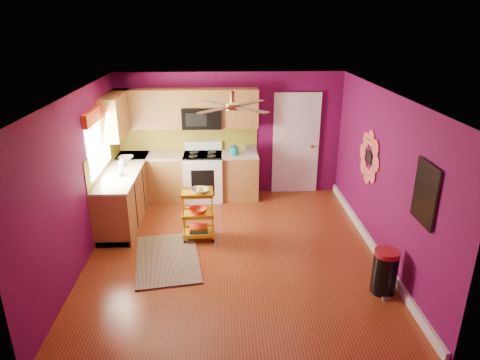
{
  "coord_description": "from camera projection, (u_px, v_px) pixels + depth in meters",
  "views": [
    {
      "loc": [
        -0.15,
        -5.93,
        3.5
      ],
      "look_at": [
        0.12,
        0.4,
        1.06
      ],
      "focal_mm": 32.0,
      "sensor_mm": 36.0,
      "label": 1
    }
  ],
  "objects": [
    {
      "name": "soap_bottle_a",
      "position": [
        120.0,
        171.0,
        7.28
      ],
      "size": [
        0.09,
        0.09,
        0.19
      ],
      "primitive_type": "imported",
      "color": "#EA3F72",
      "rests_on": "lower_cabinets"
    },
    {
      "name": "counter_cup",
      "position": [
        119.0,
        174.0,
        7.27
      ],
      "size": [
        0.12,
        0.12,
        0.1
      ],
      "primitive_type": "imported",
      "color": "white",
      "rests_on": "lower_cabinets"
    },
    {
      "name": "left_window",
      "position": [
        98.0,
        130.0,
        7.06
      ],
      "size": [
        0.08,
        1.35,
        1.08
      ],
      "color": "white",
      "rests_on": "ground"
    },
    {
      "name": "ceiling_fan",
      "position": [
        233.0,
        106.0,
        6.16
      ],
      "size": [
        1.01,
        1.01,
        0.26
      ],
      "color": "#BF8C3F",
      "rests_on": "ground"
    },
    {
      "name": "counter_dish",
      "position": [
        126.0,
        158.0,
        8.14
      ],
      "size": [
        0.27,
        0.27,
        0.07
      ],
      "primitive_type": "imported",
      "color": "white",
      "rests_on": "lower_cabinets"
    },
    {
      "name": "shag_rug",
      "position": [
        167.0,
        258.0,
        6.58
      ],
      "size": [
        1.16,
        1.65,
        0.02
      ],
      "primitive_type": "cube",
      "rotation": [
        0.0,
        0.0,
        0.16
      ],
      "color": "black",
      "rests_on": "ground"
    },
    {
      "name": "teal_kettle",
      "position": [
        234.0,
        150.0,
        8.43
      ],
      "size": [
        0.18,
        0.18,
        0.21
      ],
      "color": "#127289",
      "rests_on": "lower_cabinets"
    },
    {
      "name": "toaster",
      "position": [
        251.0,
        149.0,
        8.48
      ],
      "size": [
        0.22,
        0.15,
        0.18
      ],
      "primitive_type": "cube",
      "color": "beige",
      "rests_on": "lower_cabinets"
    },
    {
      "name": "rolling_cart",
      "position": [
        198.0,
        212.0,
        7.03
      ],
      "size": [
        0.53,
        0.4,
        0.93
      ],
      "color": "gold",
      "rests_on": "ground"
    },
    {
      "name": "soap_bottle_b",
      "position": [
        121.0,
        162.0,
        7.76
      ],
      "size": [
        0.13,
        0.13,
        0.17
      ],
      "primitive_type": "imported",
      "color": "white",
      "rests_on": "lower_cabinets"
    },
    {
      "name": "upper_cabinetry",
      "position": [
        165.0,
        112.0,
        8.13
      ],
      "size": [
        2.8,
        2.3,
        1.26
      ],
      "color": "brown",
      "rests_on": "ground"
    },
    {
      "name": "ground",
      "position": [
        234.0,
        252.0,
        6.79
      ],
      "size": [
        5.0,
        5.0,
        0.0
      ],
      "primitive_type": "plane",
      "color": "maroon",
      "rests_on": "ground"
    },
    {
      "name": "room_envelope",
      "position": [
        235.0,
        154.0,
        6.21
      ],
      "size": [
        4.54,
        5.04,
        2.52
      ],
      "color": "#5E0A42",
      "rests_on": "ground"
    },
    {
      "name": "panel_door",
      "position": [
        296.0,
        145.0,
        8.78
      ],
      "size": [
        0.95,
        0.11,
        2.15
      ],
      "color": "white",
      "rests_on": "ground"
    },
    {
      "name": "lower_cabinets",
      "position": [
        162.0,
        185.0,
        8.28
      ],
      "size": [
        2.81,
        2.31,
        0.94
      ],
      "color": "brown",
      "rests_on": "ground"
    },
    {
      "name": "electric_range",
      "position": [
        203.0,
        176.0,
        8.63
      ],
      "size": [
        0.76,
        0.66,
        1.13
      ],
      "color": "white",
      "rests_on": "ground"
    },
    {
      "name": "trash_can",
      "position": [
        385.0,
        272.0,
        5.7
      ],
      "size": [
        0.39,
        0.4,
        0.63
      ],
      "color": "black",
      "rests_on": "ground"
    },
    {
      "name": "right_wall_art",
      "position": [
        391.0,
        171.0,
        6.05
      ],
      "size": [
        0.04,
        2.74,
        1.04
      ],
      "color": "black",
      "rests_on": "ground"
    }
  ]
}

